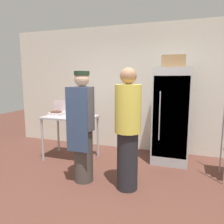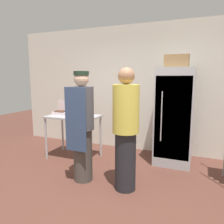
% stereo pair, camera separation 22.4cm
% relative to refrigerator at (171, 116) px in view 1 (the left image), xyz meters
% --- Properties ---
extents(ground_plane, '(14.00, 14.00, 0.00)m').
position_rel_refrigerator_xyz_m(ground_plane, '(-0.73, -1.69, -0.91)').
color(ground_plane, brown).
extents(back_wall, '(6.40, 0.12, 2.79)m').
position_rel_refrigerator_xyz_m(back_wall, '(-0.73, 0.59, 0.48)').
color(back_wall, silver).
rests_on(back_wall, ground_plane).
extents(refrigerator, '(0.68, 0.67, 1.82)m').
position_rel_refrigerator_xyz_m(refrigerator, '(0.00, 0.00, 0.00)').
color(refrigerator, '#ADAFB5').
rests_on(refrigerator, ground_plane).
extents(prep_counter, '(1.03, 0.65, 0.88)m').
position_rel_refrigerator_xyz_m(prep_counter, '(-1.92, -0.49, -0.14)').
color(prep_counter, '#ADAFB5').
rests_on(prep_counter, ground_plane).
extents(donut_box, '(0.30, 0.25, 0.29)m').
position_rel_refrigerator_xyz_m(donut_box, '(-2.26, -0.43, 0.02)').
color(donut_box, silver).
rests_on(donut_box, prep_counter).
extents(blender_pitcher, '(0.13, 0.13, 0.26)m').
position_rel_refrigerator_xyz_m(blender_pitcher, '(-1.68, -0.45, 0.09)').
color(blender_pitcher, black).
rests_on(blender_pitcher, prep_counter).
extents(cardboard_storage_box, '(0.43, 0.31, 0.23)m').
position_rel_refrigerator_xyz_m(cardboard_storage_box, '(0.00, -0.03, 1.02)').
color(cardboard_storage_box, '#937047').
rests_on(cardboard_storage_box, refrigerator).
extents(person_baker, '(0.37, 0.39, 1.74)m').
position_rel_refrigerator_xyz_m(person_baker, '(-1.24, -1.30, -0.01)').
color(person_baker, '#47423D').
rests_on(person_baker, ground_plane).
extents(person_customer, '(0.38, 0.38, 1.78)m').
position_rel_refrigerator_xyz_m(person_customer, '(-0.52, -1.31, -0.00)').
color(person_customer, '#232328').
rests_on(person_customer, ground_plane).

